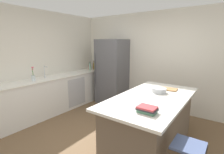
{
  "coord_description": "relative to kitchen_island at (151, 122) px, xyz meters",
  "views": [
    {
      "loc": [
        1.6,
        -2.12,
        1.79
      ],
      "look_at": [
        -0.65,
        1.0,
        1.0
      ],
      "focal_mm": 26.9,
      "sensor_mm": 36.0,
      "label": 1
    }
  ],
  "objects": [
    {
      "name": "whiskey_bottle",
      "position": [
        -2.71,
        1.6,
        0.58
      ],
      "size": [
        0.08,
        0.08,
        0.27
      ],
      "color": "brown",
      "rests_on": "counter_run_left"
    },
    {
      "name": "counter_run_left",
      "position": [
        -2.7,
        0.14,
        0.0
      ],
      "size": [
        0.63,
        3.15,
        0.93
      ],
      "color": "silver",
      "rests_on": "ground_plane"
    },
    {
      "name": "cookbook_stack",
      "position": [
        0.2,
        -0.65,
        0.5
      ],
      "size": [
        0.25,
        0.18,
        0.08
      ],
      "color": "#4C7F60",
      "rests_on": "kitchen_island"
    },
    {
      "name": "kitchen_island",
      "position": [
        0.0,
        0.0,
        0.0
      ],
      "size": [
        1.04,
        2.03,
        0.92
      ],
      "color": "brown",
      "rests_on": "ground_plane"
    },
    {
      "name": "cutting_board",
      "position": [
        0.08,
        0.59,
        0.46
      ],
      "size": [
        0.34,
        0.26,
        0.02
      ],
      "color": "#9E7042",
      "rests_on": "kitchen_island"
    },
    {
      "name": "refrigerator",
      "position": [
        -1.86,
        1.45,
        0.48
      ],
      "size": [
        0.78,
        0.73,
        1.89
      ],
      "color": "#56565B",
      "rests_on": "ground_plane"
    },
    {
      "name": "wall_left",
      "position": [
        -3.05,
        -0.4,
        0.84
      ],
      "size": [
        0.1,
        6.0,
        2.6
      ],
      "primitive_type": "cube",
      "color": "silver",
      "rests_on": "ground_plane"
    },
    {
      "name": "hot_sauce_bottle",
      "position": [
        -2.73,
        1.4,
        0.55
      ],
      "size": [
        0.05,
        0.05,
        0.21
      ],
      "color": "red",
      "rests_on": "counter_run_left"
    },
    {
      "name": "wall_rear",
      "position": [
        -0.6,
        1.85,
        0.84
      ],
      "size": [
        6.0,
        0.1,
        2.6
      ],
      "primitive_type": "cube",
      "color": "silver",
      "rests_on": "ground_plane"
    },
    {
      "name": "flower_vase",
      "position": [
        -2.63,
        -0.55,
        0.57
      ],
      "size": [
        0.08,
        0.08,
        0.33
      ],
      "color": "silver",
      "rests_on": "counter_run_left"
    },
    {
      "name": "sink_faucet",
      "position": [
        -2.74,
        -0.18,
        0.63
      ],
      "size": [
        0.15,
        0.05,
        0.3
      ],
      "color": "silver",
      "rests_on": "counter_run_left"
    },
    {
      "name": "gin_bottle",
      "position": [
        -2.63,
        1.32,
        0.58
      ],
      "size": [
        0.07,
        0.07,
        0.27
      ],
      "color": "#8CB79E",
      "rests_on": "counter_run_left"
    },
    {
      "name": "mixing_bowl",
      "position": [
        0.01,
        0.29,
        0.5
      ],
      "size": [
        0.25,
        0.25,
        0.08
      ],
      "color": "#B2B5BA",
      "rests_on": "kitchen_island"
    },
    {
      "name": "olive_oil_bottle",
      "position": [
        -2.6,
        1.51,
        0.59
      ],
      "size": [
        0.06,
        0.06,
        0.32
      ],
      "color": "olive",
      "rests_on": "counter_run_left"
    },
    {
      "name": "ground_plane",
      "position": [
        -0.6,
        -0.4,
        -0.46
      ],
      "size": [
        7.2,
        7.2,
        0.0
      ],
      "primitive_type": "plane",
      "color": "brown"
    }
  ]
}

